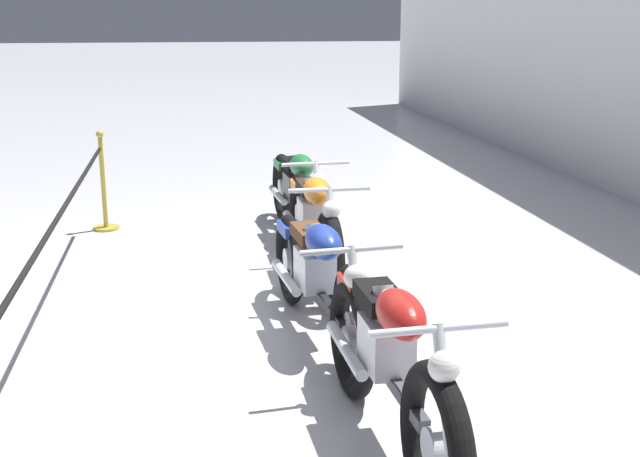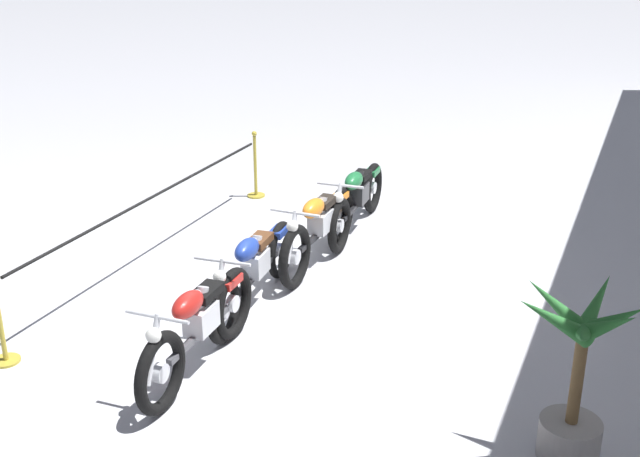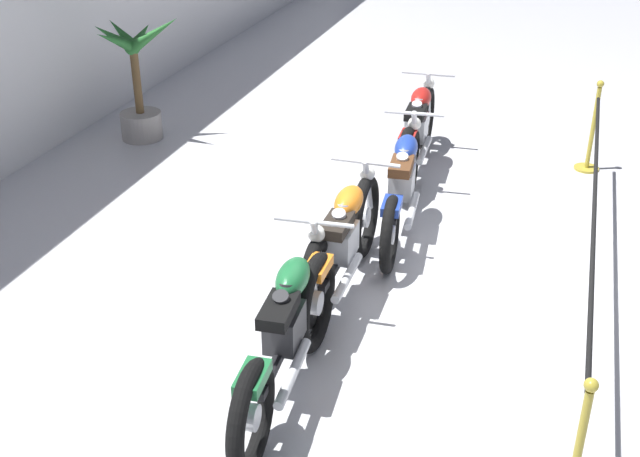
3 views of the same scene
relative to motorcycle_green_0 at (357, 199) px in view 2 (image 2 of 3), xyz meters
name	(u,v)px [view 2 (image 2 of 3)]	position (x,y,z in m)	size (l,w,h in m)	color
ground_plane	(245,275)	(1.93, -0.74, -0.47)	(120.00, 120.00, 0.00)	silver
motorcycle_green_0	(357,199)	(0.00, 0.00, 0.00)	(2.36, 0.62, 0.95)	black
motorcycle_orange_1	(319,228)	(1.25, -0.04, 0.01)	(2.27, 0.62, 0.97)	black
motorcycle_blue_2	(253,269)	(2.64, -0.24, 0.00)	(2.38, 0.63, 0.93)	black
motorcycle_red_3	(198,327)	(4.06, -0.09, 0.01)	(2.21, 0.62, 0.96)	black
potted_palm_left_of_row	(576,380)	(4.00, 3.38, 0.26)	(1.07, 0.98, 1.57)	gray
stanchion_far_left	(202,186)	(0.85, -1.96, 0.19)	(5.44, 0.28, 1.05)	gold
stanchion_mid_left	(1,330)	(4.69, -1.96, -0.11)	(0.28, 0.28, 1.05)	gold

